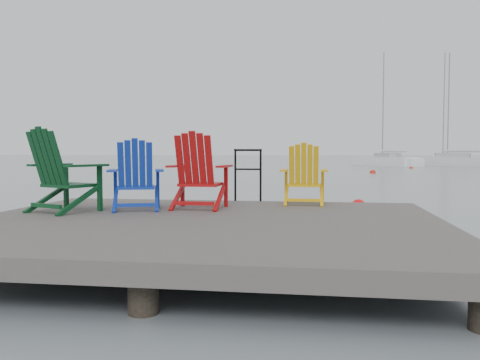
# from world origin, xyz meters

# --- Properties ---
(ground) EXTENTS (400.00, 400.00, 0.00)m
(ground) POSITION_xyz_m (0.00, 0.00, 0.00)
(ground) COLOR slate
(ground) RESTS_ON ground
(dock) EXTENTS (6.00, 5.00, 1.40)m
(dock) POSITION_xyz_m (0.00, 0.00, 0.35)
(dock) COLOR #302D2B
(dock) RESTS_ON ground
(handrail) EXTENTS (0.48, 0.04, 0.90)m
(handrail) POSITION_xyz_m (0.25, 2.45, 1.04)
(handrail) COLOR black
(handrail) RESTS_ON dock
(chair_green) EXTENTS (1.12, 1.07, 1.15)m
(chair_green) POSITION_xyz_m (-2.13, 0.45, 1.08)
(chair_green) COLOR #093618
(chair_green) RESTS_ON dock
(chair_blue) EXTENTS (0.95, 0.90, 1.00)m
(chair_blue) POSITION_xyz_m (-1.18, 0.84, 1.01)
(chair_blue) COLOR #0F2DA0
(chair_blue) RESTS_ON dock
(chair_red) EXTENTS (0.89, 0.83, 1.11)m
(chair_red) POSITION_xyz_m (-0.32, 1.14, 1.06)
(chair_red) COLOR #A30C0D
(chair_red) RESTS_ON dock
(chair_yellow) EXTENTS (0.77, 0.71, 0.96)m
(chair_yellow) POSITION_xyz_m (1.22, 1.97, 0.98)
(chair_yellow) COLOR #E0A60C
(chair_yellow) RESTS_ON dock
(sailboat_near) EXTENTS (6.15, 8.39, 11.64)m
(sailboat_near) POSITION_xyz_m (8.23, 46.55, 0.36)
(sailboat_near) COLOR white
(sailboat_near) RESTS_ON ground
(sailboat_mid) EXTENTS (3.81, 9.35, 12.46)m
(sailboat_mid) POSITION_xyz_m (15.10, 52.12, 0.35)
(sailboat_mid) COLOR silver
(sailboat_mid) RESTS_ON ground
(sailboat_far) EXTENTS (8.39, 5.12, 11.35)m
(sailboat_far) POSITION_xyz_m (14.60, 46.35, 0.36)
(sailboat_far) COLOR #BDBDC1
(sailboat_far) RESTS_ON ground
(buoy_a) EXTENTS (0.37, 0.37, 0.37)m
(buoy_a) POSITION_xyz_m (2.44, 6.52, 0.00)
(buoy_a) COLOR red
(buoy_a) RESTS_ON ground
(buoy_b) EXTENTS (0.32, 0.32, 0.32)m
(buoy_b) POSITION_xyz_m (-7.82, 28.65, 0.00)
(buoy_b) COLOR red
(buoy_b) RESTS_ON ground
(buoy_c) EXTENTS (0.41, 0.41, 0.41)m
(buoy_c) POSITION_xyz_m (4.95, 26.99, 0.00)
(buoy_c) COLOR red
(buoy_c) RESTS_ON ground
(buoy_d) EXTENTS (0.32, 0.32, 0.32)m
(buoy_d) POSITION_xyz_m (9.03, 36.75, 0.00)
(buoy_d) COLOR red
(buoy_d) RESTS_ON ground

